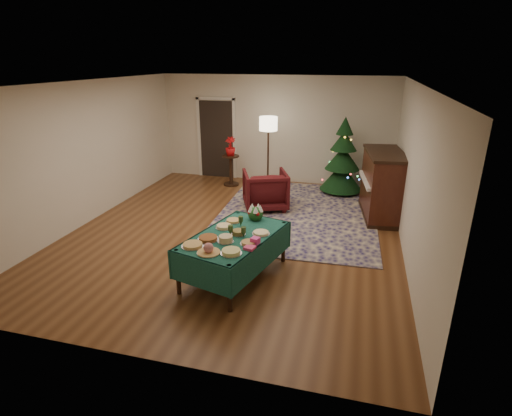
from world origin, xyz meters
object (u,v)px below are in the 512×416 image
(side_table, at_px, (231,171))
(piano, at_px, (382,186))
(potted_plant, at_px, (230,150))
(buffet_table, at_px, (234,244))
(armchair, at_px, (265,188))
(gift_box, at_px, (255,241))
(floor_lamp, at_px, (268,128))
(christmas_tree, at_px, (343,160))

(side_table, bearing_deg, piano, -19.32)
(side_table, relative_size, potted_plant, 1.65)
(buffet_table, relative_size, armchair, 2.11)
(side_table, distance_m, piano, 3.87)
(gift_box, height_order, side_table, side_table)
(buffet_table, bearing_deg, floor_lamp, 96.57)
(side_table, xyz_separation_m, christmas_tree, (2.77, 0.08, 0.44))
(armchair, distance_m, piano, 2.41)
(floor_lamp, xyz_separation_m, piano, (2.66, -1.21, -0.85))
(gift_box, relative_size, side_table, 0.14)
(gift_box, relative_size, potted_plant, 0.23)
(christmas_tree, bearing_deg, buffet_table, -106.12)
(gift_box, relative_size, piano, 0.07)
(armchair, xyz_separation_m, piano, (2.40, 0.16, 0.20))
(buffet_table, bearing_deg, piano, 55.06)
(buffet_table, xyz_separation_m, armchair, (-0.23, 2.93, -0.08))
(armchair, bearing_deg, potted_plant, -71.25)
(potted_plant, bearing_deg, side_table, 180.00)
(buffet_table, relative_size, side_table, 2.50)
(buffet_table, relative_size, potted_plant, 4.13)
(side_table, bearing_deg, buffet_table, -71.29)
(buffet_table, distance_m, piano, 3.78)
(buffet_table, distance_m, floor_lamp, 4.44)
(armchair, relative_size, floor_lamp, 0.52)
(floor_lamp, bearing_deg, buffet_table, -83.43)
(gift_box, distance_m, floor_lamp, 4.65)
(piano, bearing_deg, buffet_table, -124.94)
(potted_plant, xyz_separation_m, christmas_tree, (2.77, 0.08, -0.09))
(armchair, distance_m, side_table, 1.91)
(gift_box, bearing_deg, potted_plant, 112.05)
(armchair, height_order, potted_plant, potted_plant)
(armchair, height_order, christmas_tree, christmas_tree)
(potted_plant, height_order, piano, piano)
(buffet_table, xyz_separation_m, side_table, (-1.48, 4.37, -0.16))
(gift_box, xyz_separation_m, piano, (1.80, 3.29, -0.06))
(gift_box, xyz_separation_m, armchair, (-0.60, 3.13, -0.26))
(floor_lamp, bearing_deg, gift_box, -79.12)
(gift_box, xyz_separation_m, side_table, (-1.85, 4.57, -0.34))
(buffet_table, bearing_deg, gift_box, -27.65)
(potted_plant, xyz_separation_m, piano, (3.65, -1.28, -0.25))
(buffet_table, xyz_separation_m, gift_box, (0.37, -0.19, 0.18))
(piano, bearing_deg, side_table, 160.68)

